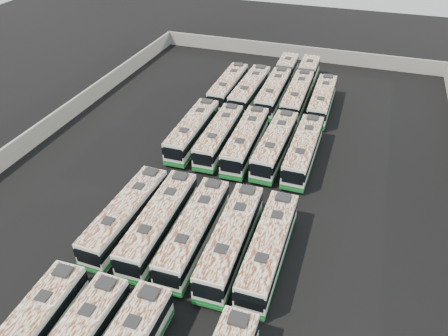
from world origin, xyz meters
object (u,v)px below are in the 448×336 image
at_px(bus_back_far_left, 228,87).
at_px(bus_midfront_left, 159,222).
at_px(bus_midfront_far_left, 126,215).
at_px(bus_midback_left, 219,136).
at_px(bus_midfront_far_right, 269,248).
at_px(bus_back_right, 301,87).
at_px(bus_midback_center, 246,140).
at_px(bus_midback_right, 275,145).
at_px(bus_back_left, 250,90).
at_px(bus_midback_far_left, 193,130).
at_px(bus_back_far_right, 322,100).
at_px(bus_midback_far_right, 303,150).
at_px(bus_midfront_right, 231,240).
at_px(bus_midfront_center, 194,231).
at_px(bus_back_center, 278,84).

bearing_deg(bus_back_far_left, bus_midfront_left, -83.98).
xyz_separation_m(bus_midfront_far_left, bus_midback_left, (3.03, 14.90, -0.02)).
xyz_separation_m(bus_midfront_far_right, bus_back_right, (-3.12, 30.30, 0.01)).
xyz_separation_m(bus_midback_left, bus_midback_center, (3.02, -0.10, 0.06)).
bearing_deg(bus_back_far_left, bus_midfront_far_left, -90.30).
relative_size(bus_midfront_far_left, bus_midfront_far_right, 0.99).
bearing_deg(bus_midfront_far_right, bus_midfront_left, 179.96).
height_order(bus_midback_right, bus_back_left, bus_back_left).
height_order(bus_midback_far_left, bus_back_right, bus_back_right).
xyz_separation_m(bus_midfront_far_right, bus_midback_left, (-9.21, 14.82, -0.04)).
xyz_separation_m(bus_midfront_far_right, bus_back_far_right, (0.07, 27.24, -0.04)).
bearing_deg(bus_midfront_far_left, bus_midback_far_right, 51.96).
relative_size(bus_midfront_far_right, bus_midback_far_left, 1.00).
xyz_separation_m(bus_midfront_far_left, bus_midback_far_right, (12.22, 14.88, 0.02)).
xyz_separation_m(bus_midfront_right, bus_midback_far_left, (-9.34, 14.99, -0.04)).
height_order(bus_midfront_center, bus_midback_left, bus_midfront_center).
distance_m(bus_midback_center, bus_midback_right, 3.17).
height_order(bus_midfront_right, bus_back_far_left, bus_midfront_right).
bearing_deg(bus_midfront_center, bus_back_far_right, 76.48).
height_order(bus_back_far_left, bus_back_left, bus_back_left).
xyz_separation_m(bus_midfront_right, bus_midback_center, (-3.18, 14.80, -0.01)).
bearing_deg(bus_midback_left, bus_midfront_left, -91.11).
bearing_deg(bus_midback_far_left, bus_midback_center, -2.59).
distance_m(bus_midfront_right, bus_midback_far_right, 15.18).
height_order(bus_midfront_far_left, bus_back_far_left, bus_midfront_far_left).
bearing_deg(bus_midback_right, bus_midfront_far_right, -77.38).
height_order(bus_midfront_left, bus_back_center, bus_midfront_left).
xyz_separation_m(bus_midfront_center, bus_back_far_right, (6.19, 27.28, -0.04)).
xyz_separation_m(bus_midback_far_left, bus_back_far_right, (12.42, 12.34, -0.03)).
bearing_deg(bus_back_right, bus_midfront_far_right, -84.69).
relative_size(bus_midback_right, bus_back_far_left, 1.03).
relative_size(bus_midfront_center, bus_midfront_far_right, 1.00).
bearing_deg(bus_back_far_left, bus_midback_right, -53.72).
distance_m(bus_midfront_far_right, bus_back_right, 30.46).
xyz_separation_m(bus_midback_left, bus_back_left, (-0.06, 12.27, 0.06)).
bearing_deg(bus_midback_far_left, bus_midfront_left, -78.96).
bearing_deg(bus_back_far_right, bus_midback_left, -127.31).
relative_size(bus_midback_center, bus_midback_far_right, 1.01).
bearing_deg(bus_midfront_right, bus_midfront_center, 177.95).
height_order(bus_midfront_center, bus_back_center, bus_back_center).
height_order(bus_midfront_far_right, bus_back_left, bus_back_left).
bearing_deg(bus_midback_center, bus_back_far_left, 114.71).
bearing_deg(bus_back_far_left, bus_midfront_far_right, -66.22).
xyz_separation_m(bus_midfront_left, bus_midback_right, (6.19, 14.92, -0.01)).
height_order(bus_midback_far_right, bus_back_far_right, bus_midback_far_right).
relative_size(bus_back_far_left, bus_back_left, 0.96).
distance_m(bus_midfront_center, bus_back_far_left, 28.09).
bearing_deg(bus_back_right, bus_back_far_left, -162.84).
relative_size(bus_back_left, bus_back_center, 0.65).
bearing_deg(bus_midfront_left, bus_back_center, 83.27).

